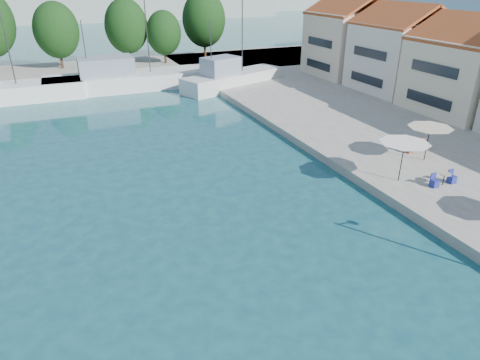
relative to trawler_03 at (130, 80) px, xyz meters
name	(u,v)px	position (x,y,z in m)	size (l,w,h in m)	color
quay_right	(471,125)	(24.58, -26.65, -0.77)	(32.00, 92.00, 0.60)	gray
quay_far	(76,73)	(-5.42, 10.35, -0.77)	(90.00, 16.00, 0.60)	gray
building_04	(471,63)	(26.58, -23.65, 3.95)	(9.00, 8.80, 9.20)	#F7EAC6
building_05	(401,46)	(26.58, -14.65, 4.19)	(8.40, 8.80, 9.70)	white
building_06	(350,35)	(26.58, -5.65, 4.43)	(9.00, 8.80, 10.20)	beige
trawler_03	(130,80)	(0.00, 0.00, 0.00)	(20.06, 5.49, 10.20)	white
trawler_04	(232,79)	(11.11, -4.56, 0.00)	(13.82, 7.79, 10.20)	silver
tree_05	(56,30)	(-6.84, 13.02, 4.51)	(5.82, 5.82, 8.62)	#3F2B19
tree_06	(126,26)	(2.37, 13.19, 4.64)	(5.98, 5.98, 8.84)	#3F2B19
tree_07	(164,33)	(7.22, 11.43, 3.72)	(4.90, 4.90, 7.25)	#3F2B19
tree_08	(204,19)	(14.14, 13.91, 5.11)	(6.52, 6.52, 9.66)	#3F2B19
umbrella_white	(404,147)	(10.51, -33.39, 1.78)	(3.02, 3.02, 2.49)	black
umbrella_cream	(430,131)	(14.44, -31.50, 1.64)	(2.95, 2.95, 2.36)	black
cafe_table_02	(443,181)	(12.55, -34.93, -0.18)	(1.82, 0.70, 0.76)	black
cafe_table_03	(417,147)	(15.17, -30.04, -0.18)	(1.82, 0.70, 0.76)	black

